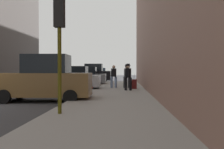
{
  "coord_description": "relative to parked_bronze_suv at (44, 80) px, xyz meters",
  "views": [
    {
      "loc": [
        6.52,
        -10.32,
        1.53
      ],
      "look_at": [
        5.63,
        7.85,
        1.18
      ],
      "focal_mm": 40.0,
      "sensor_mm": 36.0,
      "label": 1
    }
  ],
  "objects": [
    {
      "name": "rolling_suitcase",
      "position": [
        4.59,
        6.25,
        -0.54
      ],
      "size": [
        0.37,
        0.57,
        1.04
      ],
      "color": "#591414",
      "rests_on": "sidewalk"
    },
    {
      "name": "parked_bronze_suv",
      "position": [
        0.0,
        0.0,
        0.0
      ],
      "size": [
        4.65,
        2.16,
        2.25
      ],
      "color": "brown",
      "rests_on": "ground_plane"
    },
    {
      "name": "pedestrian_with_fedora",
      "position": [
        4.14,
        4.76,
        0.1
      ],
      "size": [
        0.53,
        0.47,
        1.78
      ],
      "color": "black",
      "rests_on": "sidewalk"
    },
    {
      "name": "parked_black_suv",
      "position": [
        0.0,
        18.52,
        0.0
      ],
      "size": [
        4.62,
        2.1,
        2.25
      ],
      "color": "black",
      "rests_on": "ground_plane"
    },
    {
      "name": "parked_silver_sedan",
      "position": [
        0.0,
        6.55,
        -0.18
      ],
      "size": [
        4.21,
        2.09,
        1.79
      ],
      "color": "#B7BABF",
      "rests_on": "ground_plane"
    },
    {
      "name": "pedestrian_with_beanie",
      "position": [
        4.06,
        6.89,
        0.1
      ],
      "size": [
        0.52,
        0.46,
        1.78
      ],
      "color": "#333338",
      "rests_on": "sidewalk"
    },
    {
      "name": "parked_gray_coupe",
      "position": [
        0.0,
        12.56,
        -0.18
      ],
      "size": [
        4.23,
        2.12,
        1.79
      ],
      "color": "slate",
      "rests_on": "ground_plane"
    },
    {
      "name": "fire_hydrant",
      "position": [
        1.8,
        2.9,
        -0.54
      ],
      "size": [
        0.42,
        0.22,
        0.7
      ],
      "color": "red",
      "rests_on": "sidewalk"
    },
    {
      "name": "sidewalk",
      "position": [
        3.35,
        -1.53,
        -0.96
      ],
      "size": [
        4.0,
        40.0,
        0.15
      ],
      "primitive_type": "cube",
      "color": "gray",
      "rests_on": "ground_plane"
    },
    {
      "name": "parked_blue_sedan",
      "position": [
        0.0,
        24.93,
        -0.18
      ],
      "size": [
        4.22,
        2.11,
        1.79
      ],
      "color": "navy",
      "rests_on": "ground_plane"
    },
    {
      "name": "traffic_light",
      "position": [
        1.85,
        -4.14,
        1.73
      ],
      "size": [
        0.32,
        0.32,
        3.6
      ],
      "color": "#514C0F",
      "rests_on": "sidewalk"
    },
    {
      "name": "pedestrian_in_jeans",
      "position": [
        3.08,
        7.15,
        0.07
      ],
      "size": [
        0.52,
        0.44,
        1.71
      ],
      "color": "#728CB2",
      "rests_on": "sidewalk"
    }
  ]
}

